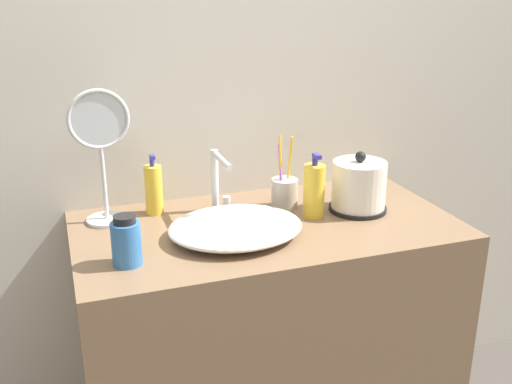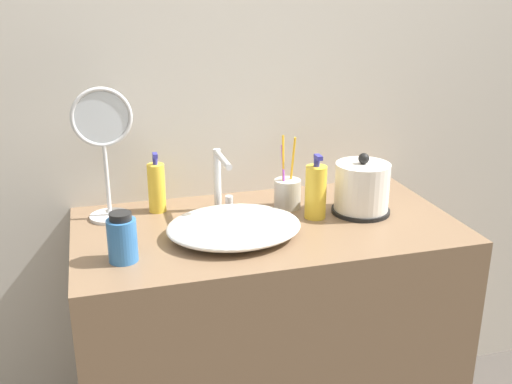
% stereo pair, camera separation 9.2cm
% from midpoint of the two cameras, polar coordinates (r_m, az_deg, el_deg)
% --- Properties ---
extents(wall_back, '(6.00, 0.04, 2.60)m').
position_cam_midpoint_polar(wall_back, '(1.87, -3.61, 13.99)').
color(wall_back, beige).
rests_on(wall_back, ground_plane).
extents(vanity_counter, '(1.08, 0.57, 0.83)m').
position_cam_midpoint_polar(vanity_counter, '(1.90, -0.46, -14.63)').
color(vanity_counter, brown).
rests_on(vanity_counter, ground_plane).
extents(sink_basin, '(0.37, 0.31, 0.06)m').
position_cam_midpoint_polar(sink_basin, '(1.61, -3.59, -3.34)').
color(sink_basin, white).
rests_on(sink_basin, vanity_counter).
extents(faucet, '(0.06, 0.17, 0.19)m').
position_cam_midpoint_polar(faucet, '(1.75, -5.08, 1.34)').
color(faucet, silver).
rests_on(faucet, vanity_counter).
extents(electric_kettle, '(0.17, 0.17, 0.18)m').
position_cam_midpoint_polar(electric_kettle, '(1.79, 8.31, 0.36)').
color(electric_kettle, black).
rests_on(electric_kettle, vanity_counter).
extents(toothbrush_cup, '(0.08, 0.08, 0.22)m').
position_cam_midpoint_polar(toothbrush_cup, '(1.81, 1.29, -0.02)').
color(toothbrush_cup, '#B7B2A8').
rests_on(toothbrush_cup, vanity_counter).
extents(lotion_bottle, '(0.06, 0.06, 0.19)m').
position_cam_midpoint_polar(lotion_bottle, '(1.73, 4.05, 0.14)').
color(lotion_bottle, gold).
rests_on(lotion_bottle, vanity_counter).
extents(shampoo_bottle, '(0.05, 0.05, 0.18)m').
position_cam_midpoint_polar(shampoo_bottle, '(1.78, -11.18, 0.24)').
color(shampoo_bottle, gold).
rests_on(shampoo_bottle, vanity_counter).
extents(mouthwash_bottle, '(0.07, 0.07, 0.13)m').
position_cam_midpoint_polar(mouthwash_bottle, '(1.49, -13.99, -4.62)').
color(mouthwash_bottle, '#3370B7').
rests_on(mouthwash_bottle, vanity_counter).
extents(vanity_mirror, '(0.17, 0.12, 0.38)m').
position_cam_midpoint_polar(vanity_mirror, '(1.71, -16.05, 4.12)').
color(vanity_mirror, silver).
rests_on(vanity_mirror, vanity_counter).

